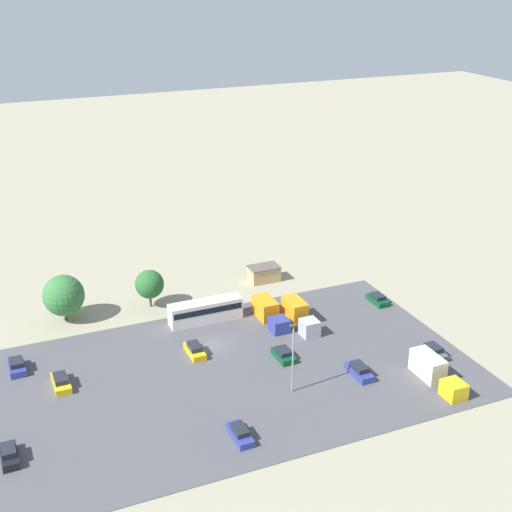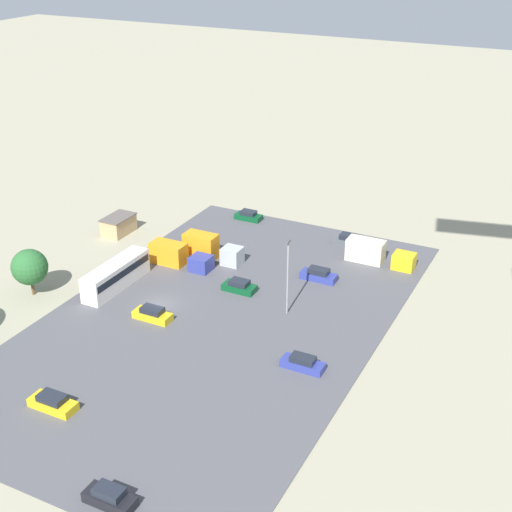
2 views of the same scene
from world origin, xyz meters
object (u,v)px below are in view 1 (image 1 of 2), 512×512
(parked_car_0, at_px, (17,366))
(parked_truck_2, at_px, (299,315))
(shed_building, at_px, (264,274))
(parked_car_2, at_px, (378,299))
(parked_car_5, at_px, (433,352))
(parked_car_3, at_px, (195,350))
(parked_car_7, at_px, (359,371))
(parked_truck_1, at_px, (435,372))
(parked_car_8, at_px, (283,355))
(bus, at_px, (205,310))
(parked_car_6, at_px, (240,434))
(parked_car_1, at_px, (61,382))
(parked_car_4, at_px, (9,455))
(parked_truck_0, at_px, (269,313))

(parked_car_0, distance_m, parked_truck_2, 39.45)
(shed_building, distance_m, parked_car_2, 19.58)
(shed_building, height_order, parked_car_5, shed_building)
(parked_car_3, distance_m, parked_car_7, 22.22)
(parked_car_2, xyz_separation_m, parked_truck_1, (5.54, 22.06, 0.78))
(parked_car_2, relative_size, parked_car_8, 0.98)
(bus, relative_size, parked_truck_1, 1.18)
(parked_car_7, bearing_deg, parked_car_6, -162.50)
(shed_building, xyz_separation_m, parked_car_1, (36.25, 19.19, -0.60))
(parked_car_4, xyz_separation_m, parked_truck_2, (-42.05, -15.18, 0.87))
(shed_building, height_order, bus, bus)
(parked_car_5, relative_size, parked_truck_1, 0.46)
(parked_truck_1, bearing_deg, parked_car_8, -39.83)
(bus, bearing_deg, parked_car_3, -28.33)
(bus, distance_m, parked_car_1, 24.37)
(parked_truck_2, bearing_deg, parked_car_4, 19.85)
(parked_car_2, bearing_deg, parked_car_8, 24.43)
(parked_car_5, bearing_deg, parked_car_2, 83.61)
(parked_car_4, relative_size, parked_truck_1, 0.47)
(parked_truck_2, bearing_deg, shed_building, -95.68)
(parked_car_1, height_order, parked_car_6, parked_car_1)
(shed_building, xyz_separation_m, parked_car_8, (7.77, 24.09, -0.64))
(parked_car_3, distance_m, parked_car_5, 32.20)
(bus, xyz_separation_m, parked_car_5, (-24.81, 21.66, -1.08))
(parked_car_0, relative_size, parked_car_1, 0.88)
(shed_building, relative_size, parked_truck_0, 0.59)
(parked_car_6, bearing_deg, parked_truck_1, -177.88)
(parked_car_2, xyz_separation_m, parked_car_5, (1.89, 16.85, 0.08))
(parked_car_5, bearing_deg, parked_car_1, 165.38)
(parked_car_1, bearing_deg, parked_car_2, 5.24)
(bus, height_order, parked_car_2, bus)
(parked_car_1, relative_size, parked_car_2, 1.15)
(parked_car_5, relative_size, parked_car_7, 0.91)
(bus, distance_m, parked_car_6, 28.50)
(parked_car_4, relative_size, parked_car_8, 1.04)
(parked_car_3, height_order, parked_truck_1, parked_truck_1)
(parked_car_1, bearing_deg, parked_truck_0, 10.55)
(parked_car_0, distance_m, parked_car_7, 44.40)
(parked_car_2, bearing_deg, parked_car_5, 83.61)
(parked_car_8, xyz_separation_m, parked_truck_1, (-15.17, 12.65, 0.78))
(shed_building, xyz_separation_m, parked_truck_2, (1.62, 16.31, 0.31))
(parked_car_1, bearing_deg, parked_car_8, -9.75)
(shed_building, relative_size, parked_car_6, 1.13)
(parked_car_1, bearing_deg, parked_car_4, -121.10)
(parked_car_6, bearing_deg, shed_building, -117.45)
(parked_car_2, distance_m, parked_car_7, 21.79)
(parked_car_5, distance_m, parked_truck_0, 24.28)
(parked_car_1, bearing_deg, shed_building, 27.90)
(parked_car_2, bearing_deg, parked_car_4, 16.53)
(parked_truck_2, bearing_deg, parked_car_2, -173.64)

